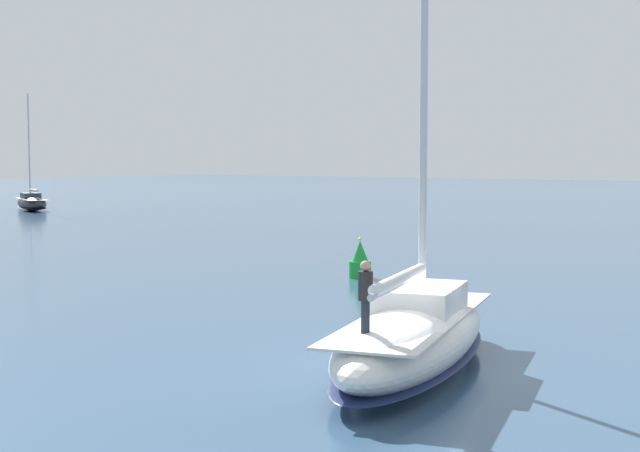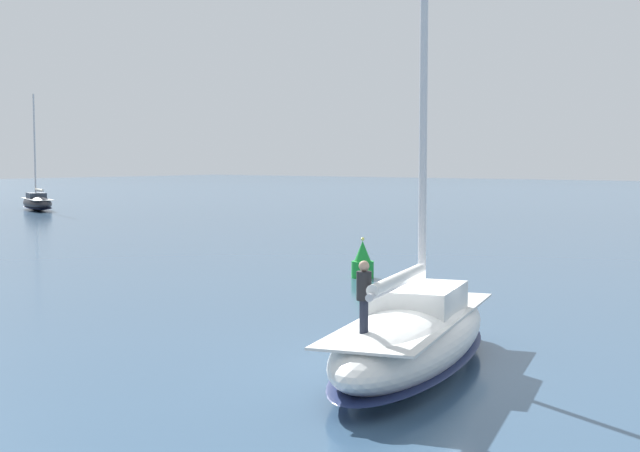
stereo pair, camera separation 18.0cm
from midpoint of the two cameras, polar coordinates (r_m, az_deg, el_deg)
name	(u,v)px [view 1 (the left image)]	position (r m, az deg, el deg)	size (l,w,h in m)	color
ground_plane	(414,370)	(23.19, 5.79, -9.18)	(400.00, 400.00, 0.00)	#385675
sailboat_main	(414,333)	(23.01, 5.82, -6.83)	(10.71, 5.70, 14.16)	white
sailboat_moored_near_marina	(32,203)	(97.87, -18.02, 1.43)	(5.92, 9.08, 12.17)	#232328
channel_buoy	(360,262)	(40.50, 2.45, -2.31)	(1.02, 1.02, 1.85)	green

